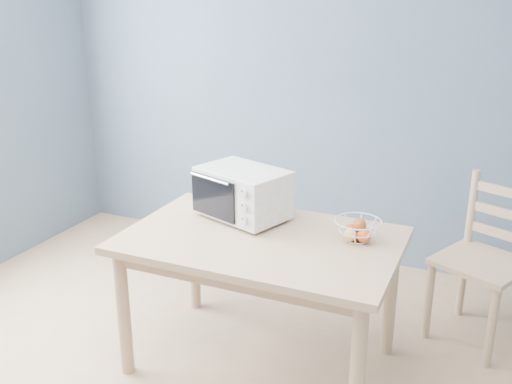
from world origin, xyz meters
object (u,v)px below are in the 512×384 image
at_px(toaster_oven, 240,192).
at_px(fruit_basket, 357,230).
at_px(dining_chair, 485,264).
at_px(dining_table, 261,255).

bearing_deg(toaster_oven, fruit_basket, 14.20).
distance_m(fruit_basket, dining_chair, 0.92).
xyz_separation_m(dining_table, dining_chair, (1.07, 0.75, -0.18)).
bearing_deg(fruit_basket, dining_chair, 44.43).
relative_size(toaster_oven, dining_chair, 0.59).
height_order(dining_table, fruit_basket, fruit_basket).
relative_size(toaster_oven, fruit_basket, 2.15).
bearing_deg(dining_chair, toaster_oven, -132.91).
bearing_deg(dining_table, toaster_oven, 135.68).
bearing_deg(dining_table, dining_chair, 34.76).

